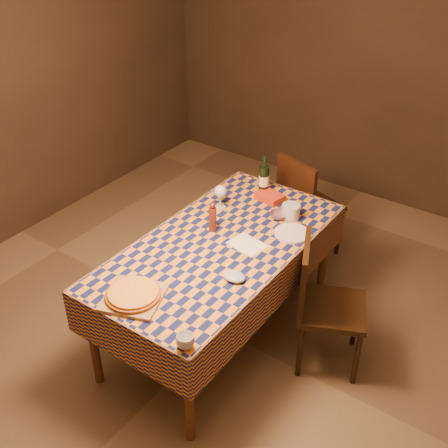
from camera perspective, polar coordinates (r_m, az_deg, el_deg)
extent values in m
plane|color=brown|center=(4.15, -0.40, -10.80)|extent=(5.00, 5.00, 0.00)
cube|color=#34271D|center=(5.45, 15.57, 15.61)|extent=(4.50, 0.10, 2.70)
cylinder|color=brown|center=(3.65, -13.19, -11.26)|extent=(0.06, 0.06, 0.75)
cylinder|color=brown|center=(3.27, -3.58, -16.92)|extent=(0.06, 0.06, 0.75)
cylinder|color=brown|center=(4.63, 1.71, 0.31)|extent=(0.06, 0.06, 0.75)
cylinder|color=brown|center=(4.33, 10.11, -2.81)|extent=(0.06, 0.06, 0.75)
cube|color=brown|center=(3.68, -0.45, -2.44)|extent=(0.90, 1.80, 0.03)
cube|color=brown|center=(3.67, -0.45, -2.18)|extent=(0.92, 1.82, 0.02)
cube|color=brown|center=(3.23, -10.11, -11.87)|extent=(0.94, 0.01, 0.30)
cube|color=brown|center=(4.40, 6.50, 1.95)|extent=(0.94, 0.01, 0.30)
cube|color=brown|center=(3.99, -5.89, -1.61)|extent=(0.01, 1.84, 0.30)
cube|color=brown|center=(3.56, 5.71, -6.50)|extent=(0.01, 1.84, 0.30)
cube|color=#987847|center=(3.27, -9.17, -7.36)|extent=(0.41, 0.41, 0.02)
cylinder|color=#944618|center=(3.25, -9.20, -7.11)|extent=(0.33, 0.33, 0.02)
cylinder|color=orange|center=(3.24, -9.22, -6.89)|extent=(0.30, 0.30, 0.01)
cylinder|color=#521F13|center=(3.75, -1.16, 0.48)|extent=(0.06, 0.06, 0.18)
sphere|color=#521F13|center=(3.69, -1.18, 1.89)|extent=(0.04, 0.04, 0.04)
imported|color=#684957|center=(3.94, 5.69, 0.90)|extent=(0.15, 0.15, 0.04)
cylinder|color=silver|center=(4.05, -0.38, 1.72)|extent=(0.08, 0.08, 0.01)
cylinder|color=silver|center=(4.02, -0.38, 2.27)|extent=(0.01, 0.01, 0.08)
sphere|color=silver|center=(3.98, -0.38, 3.35)|extent=(0.09, 0.09, 0.09)
ellipsoid|color=#390609|center=(3.98, -0.38, 3.22)|extent=(0.06, 0.06, 0.04)
cylinder|color=black|center=(4.19, 4.07, 4.47)|extent=(0.10, 0.10, 0.22)
cylinder|color=black|center=(4.12, 4.15, 6.35)|extent=(0.04, 0.04, 0.09)
cylinder|color=beige|center=(4.19, 4.07, 4.47)|extent=(0.10, 0.10, 0.08)
cylinder|color=silver|center=(3.93, 6.80, 1.26)|extent=(0.14, 0.14, 0.11)
cube|color=red|center=(4.14, 4.67, 2.78)|extent=(0.22, 0.17, 0.05)
cylinder|color=silver|center=(3.78, 6.92, -0.95)|extent=(0.31, 0.31, 0.01)
imported|color=white|center=(2.93, -3.95, -11.81)|extent=(0.11, 0.11, 0.08)
cube|color=white|center=(3.66, 2.37, -2.10)|extent=(0.25, 0.21, 0.00)
ellipsoid|color=#A1ACCE|center=(3.36, 1.04, -5.34)|extent=(0.17, 0.14, 0.04)
cube|color=black|center=(4.73, 8.83, 1.75)|extent=(0.53, 0.53, 0.04)
cube|color=black|center=(4.48, 7.27, 3.69)|extent=(0.41, 0.16, 0.46)
cylinder|color=black|center=(4.87, 11.58, -0.85)|extent=(0.04, 0.04, 0.43)
cylinder|color=black|center=(5.07, 8.63, 0.95)|extent=(0.04, 0.04, 0.43)
cylinder|color=black|center=(4.64, 8.56, -2.34)|extent=(0.04, 0.04, 0.43)
cylinder|color=black|center=(4.85, 5.60, -0.40)|extent=(0.04, 0.04, 0.43)
cube|color=black|center=(3.71, 10.96, -8.45)|extent=(0.56, 0.56, 0.04)
cube|color=black|center=(3.55, 8.15, -5.10)|extent=(0.21, 0.40, 0.46)
cylinder|color=black|center=(3.76, 13.32, -13.19)|extent=(0.04, 0.04, 0.43)
cylinder|color=black|center=(4.02, 13.25, -9.52)|extent=(0.04, 0.04, 0.43)
cylinder|color=black|center=(3.74, 7.70, -12.69)|extent=(0.04, 0.04, 0.43)
cylinder|color=black|center=(4.00, 8.07, -9.04)|extent=(0.04, 0.04, 0.43)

